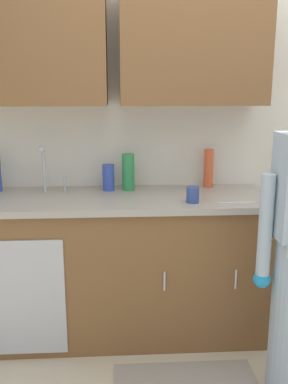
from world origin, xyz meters
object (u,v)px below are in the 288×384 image
at_px(cup_by_sink, 193,195).
at_px(bottle_soap, 108,177).
at_px(sink, 48,199).
at_px(bottle_cleaner_spray, 208,168).
at_px(bottle_water_tall, 128,172).
at_px(knife_on_counter, 237,203).

bearing_deg(cup_by_sink, bottle_soap, 145.52).
height_order(sink, bottle_cleaner_spray, sink).
relative_size(bottle_cleaner_spray, cup_by_sink, 2.75).
relative_size(sink, bottle_cleaner_spray, 1.90).
xyz_separation_m(sink, bottle_soap, (0.38, 0.15, 0.10)).
relative_size(bottle_water_tall, bottle_soap, 1.39).
height_order(bottle_cleaner_spray, cup_by_sink, bottle_cleaner_spray).
relative_size(sink, knife_on_counter, 2.08).
relative_size(bottle_water_tall, cup_by_sink, 2.55).
distance_m(sink, knife_on_counter, 1.17).
distance_m(sink, cup_by_sink, 0.91).
bearing_deg(sink, cup_by_sink, -12.31).
bearing_deg(bottle_cleaner_spray, bottle_water_tall, -174.02).
bearing_deg(bottle_cleaner_spray, bottle_soap, -175.01).
height_order(cup_by_sink, knife_on_counter, cup_by_sink).
distance_m(bottle_soap, knife_on_counter, 0.86).
bearing_deg(bottle_soap, bottle_water_tall, 0.85).
xyz_separation_m(cup_by_sink, knife_on_counter, (0.26, -0.03, -0.04)).
height_order(bottle_soap, cup_by_sink, bottle_soap).
bearing_deg(bottle_water_tall, cup_by_sink, -43.04).
height_order(sink, cup_by_sink, sink).
height_order(bottle_soap, bottle_cleaner_spray, bottle_cleaner_spray).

